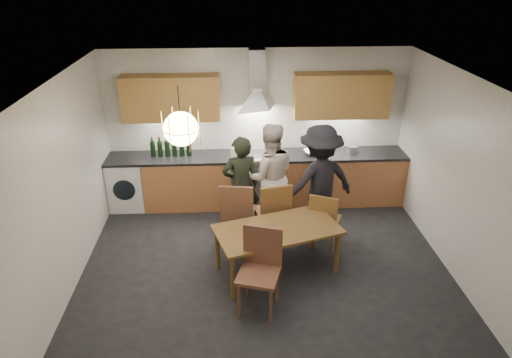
{
  "coord_description": "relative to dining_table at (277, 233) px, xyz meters",
  "views": [
    {
      "loc": [
        -0.42,
        -5.08,
        3.84
      ],
      "look_at": [
        -0.11,
        0.4,
        1.2
      ],
      "focal_mm": 32.0,
      "sensor_mm": 36.0,
      "label": 1
    }
  ],
  "objects": [
    {
      "name": "wall_fixtures",
      "position": [
        -0.15,
        2.08,
        1.27
      ],
      "size": [
        4.3,
        0.54,
        1.1
      ],
      "color": "tan",
      "rests_on": "ground"
    },
    {
      "name": "chair_back_mid",
      "position": [
        0.01,
        0.65,
        -0.02
      ],
      "size": [
        0.54,
        0.54,
        1.01
      ],
      "rotation": [
        0.0,
        0.0,
        3.33
      ],
      "color": "brown",
      "rests_on": "ground"
    },
    {
      "name": "room_shell",
      "position": [
        -0.15,
        0.02,
        1.11
      ],
      "size": [
        5.02,
        4.52,
        2.61
      ],
      "color": "white",
      "rests_on": "ground"
    },
    {
      "name": "pendant_lamp",
      "position": [
        -1.15,
        -0.08,
        1.5
      ],
      "size": [
        0.43,
        0.43,
        0.7
      ],
      "color": "black",
      "rests_on": "ground"
    },
    {
      "name": "range_stove",
      "position": [
        -0.15,
        1.96,
        -0.16
      ],
      "size": [
        0.9,
        0.6,
        0.92
      ],
      "color": "silver",
      "rests_on": "ground"
    },
    {
      "name": "person_right",
      "position": [
        0.71,
        0.96,
        0.27
      ],
      "size": [
        1.27,
        0.96,
        1.75
      ],
      "primitive_type": "imported",
      "rotation": [
        0.0,
        0.0,
        3.45
      ],
      "color": "black",
      "rests_on": "ground"
    },
    {
      "name": "person_mid",
      "position": [
        -0.01,
        1.22,
        0.25
      ],
      "size": [
        0.88,
        0.72,
        1.7
      ],
      "primitive_type": "imported",
      "rotation": [
        0.0,
        0.0,
        3.24
      ],
      "color": "beige",
      "rests_on": "ground"
    },
    {
      "name": "counter_run",
      "position": [
        -0.12,
        1.97,
        -0.15
      ],
      "size": [
        5.0,
        0.62,
        0.9
      ],
      "color": "#D08550",
      "rests_on": "ground"
    },
    {
      "name": "chair_front",
      "position": [
        -0.27,
        -0.65,
        -0.0
      ],
      "size": [
        0.59,
        0.59,
        1.04
      ],
      "rotation": [
        0.0,
        0.0,
        -0.3
      ],
      "color": "brown",
      "rests_on": "ground"
    },
    {
      "name": "person_left",
      "position": [
        -0.45,
        1.08,
        0.18
      ],
      "size": [
        0.63,
        0.48,
        1.56
      ],
      "primitive_type": "imported",
      "rotation": [
        0.0,
        0.0,
        3.34
      ],
      "color": "black",
      "rests_on": "ground"
    },
    {
      "name": "stock_pot",
      "position": [
        1.45,
        1.95,
        0.36
      ],
      "size": [
        0.22,
        0.22,
        0.13
      ],
      "primitive_type": "cylinder",
      "rotation": [
        0.0,
        0.0,
        0.26
      ],
      "color": "silver",
      "rests_on": "counter_run"
    },
    {
      "name": "chair_back_left",
      "position": [
        -0.51,
        0.64,
        -0.01
      ],
      "size": [
        0.53,
        0.53,
        1.04
      ],
      "rotation": [
        0.0,
        0.0,
        3.01
      ],
      "color": "brown",
      "rests_on": "ground"
    },
    {
      "name": "dining_table",
      "position": [
        0.0,
        0.0,
        0.0
      ],
      "size": [
        1.77,
        1.25,
        0.68
      ],
      "rotation": [
        0.0,
        0.0,
        0.31
      ],
      "color": "brown",
      "rests_on": "ground"
    },
    {
      "name": "wine_bottles",
      "position": [
        -1.58,
        2.0,
        0.47
      ],
      "size": [
        0.67,
        0.08,
        0.33
      ],
      "color": "black",
      "rests_on": "counter_run"
    },
    {
      "name": "ground",
      "position": [
        -0.15,
        0.02,
        -0.6
      ],
      "size": [
        5.0,
        5.0,
        0.0
      ],
      "primitive_type": "plane",
      "color": "black",
      "rests_on": "ground"
    },
    {
      "name": "chair_back_right",
      "position": [
        0.72,
        0.5,
        -0.08
      ],
      "size": [
        0.54,
        0.54,
        0.9
      ],
      "rotation": [
        0.0,
        0.0,
        2.71
      ],
      "color": "brown",
      "rests_on": "ground"
    },
    {
      "name": "mixing_bowl",
      "position": [
        0.77,
        1.95,
        0.34
      ],
      "size": [
        0.35,
        0.35,
        0.07
      ],
      "primitive_type": "imported",
      "rotation": [
        0.0,
        0.0,
        0.29
      ],
      "color": "silver",
      "rests_on": "counter_run"
    }
  ]
}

